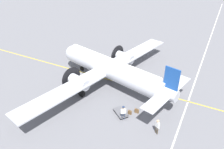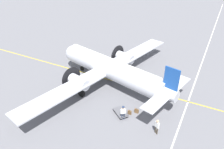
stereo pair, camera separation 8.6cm
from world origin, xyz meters
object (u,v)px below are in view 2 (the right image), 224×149
airliner_main (110,68)px  baggage_cart (121,112)px  passenger_boarding (123,111)px  suitcase_near_door (137,111)px  crew_foreground (157,125)px  suitcase_upright_spare (130,112)px

airliner_main → baggage_cart: airliner_main is taller
passenger_boarding → airliner_main: bearing=-86.8°
suitcase_near_door → baggage_cart: suitcase_near_door is taller
baggage_cart → airliner_main: bearing=-14.5°
crew_foreground → suitcase_near_door: 3.74m
crew_foreground → passenger_boarding: 3.97m
suitcase_upright_spare → crew_foreground: bearing=158.2°
suitcase_upright_spare → suitcase_near_door: bearing=-135.4°
crew_foreground → passenger_boarding: (3.95, -0.34, 0.00)m
passenger_boarding → suitcase_near_door: (-0.94, -1.71, -0.84)m
airliner_main → suitcase_upright_spare: bearing=151.3°
passenger_boarding → baggage_cart: bearing=-82.7°
suitcase_upright_spare → baggage_cart: (0.91, 0.50, 0.02)m
crew_foreground → passenger_boarding: crew_foreground is taller
passenger_boarding → suitcase_upright_spare: 1.44m
baggage_cart → passenger_boarding: bearing=170.1°
crew_foreground → suitcase_near_door: size_ratio=3.12×
suitcase_near_door → airliner_main: bearing=-35.5°
airliner_main → baggage_cart: bearing=142.8°
crew_foreground → suitcase_near_door: bearing=-180.0°
suitcase_near_door → crew_foreground: bearing=145.8°
crew_foreground → suitcase_upright_spare: (3.62, -1.45, -0.85)m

